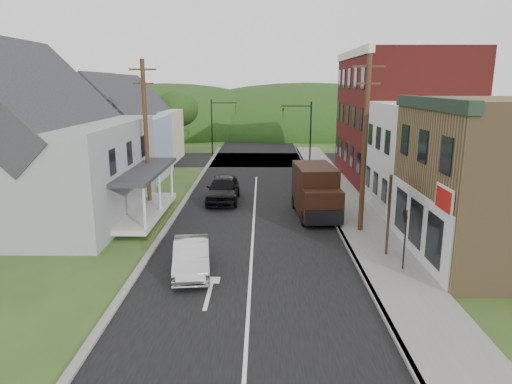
{
  "coord_description": "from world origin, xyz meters",
  "views": [
    {
      "loc": [
        0.45,
        -19.29,
        7.58
      ],
      "look_at": [
        0.16,
        3.35,
        2.2
      ],
      "focal_mm": 32.0,
      "sensor_mm": 36.0,
      "label": 1
    }
  ],
  "objects_px": {
    "route_sign_cluster": "(388,203)",
    "warning_sign": "(405,229)",
    "silver_sedan": "(192,257)",
    "dark_sedan": "(223,189)",
    "delivery_van": "(316,192)"
  },
  "relations": [
    {
      "from": "silver_sedan",
      "to": "warning_sign",
      "type": "xyz_separation_m",
      "value": [
        8.67,
        0.11,
        1.18
      ]
    },
    {
      "from": "route_sign_cluster",
      "to": "warning_sign",
      "type": "xyz_separation_m",
      "value": [
        0.26,
        -1.71,
        -0.64
      ]
    },
    {
      "from": "dark_sedan",
      "to": "route_sign_cluster",
      "type": "xyz_separation_m",
      "value": [
        8.08,
        -9.83,
        1.64
      ]
    },
    {
      "from": "delivery_van",
      "to": "route_sign_cluster",
      "type": "height_order",
      "value": "route_sign_cluster"
    },
    {
      "from": "route_sign_cluster",
      "to": "warning_sign",
      "type": "bearing_deg",
      "value": -67.11
    },
    {
      "from": "dark_sedan",
      "to": "warning_sign",
      "type": "distance_m",
      "value": 14.27
    },
    {
      "from": "dark_sedan",
      "to": "route_sign_cluster",
      "type": "relative_size",
      "value": 1.38
    },
    {
      "from": "silver_sedan",
      "to": "dark_sedan",
      "type": "relative_size",
      "value": 0.81
    },
    {
      "from": "dark_sedan",
      "to": "route_sign_cluster",
      "type": "bearing_deg",
      "value": -50.56
    },
    {
      "from": "silver_sedan",
      "to": "route_sign_cluster",
      "type": "bearing_deg",
      "value": 4.48
    },
    {
      "from": "dark_sedan",
      "to": "delivery_van",
      "type": "relative_size",
      "value": 0.93
    },
    {
      "from": "warning_sign",
      "to": "silver_sedan",
      "type": "bearing_deg",
      "value": -177.08
    },
    {
      "from": "delivery_van",
      "to": "warning_sign",
      "type": "xyz_separation_m",
      "value": [
        2.66,
        -8.19,
        0.37
      ]
    },
    {
      "from": "silver_sedan",
      "to": "warning_sign",
      "type": "bearing_deg",
      "value": -6.97
    },
    {
      "from": "silver_sedan",
      "to": "warning_sign",
      "type": "relative_size",
      "value": 1.53
    }
  ]
}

